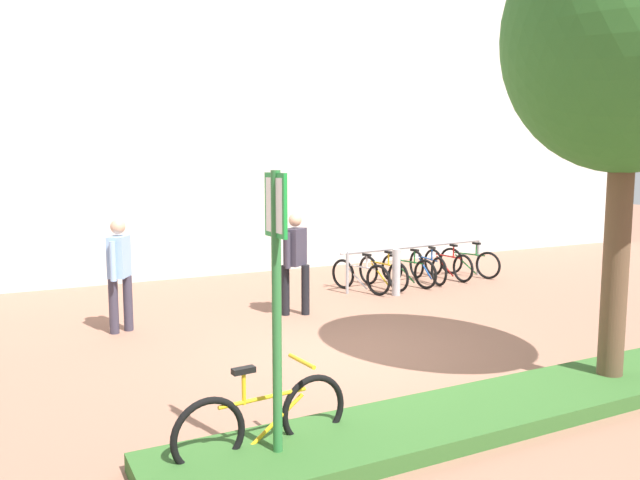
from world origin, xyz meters
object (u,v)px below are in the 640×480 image
(tree_sidewalk, at_px, (629,37))
(bollard_steel, at_px, (396,272))
(person_shirt_blue, at_px, (119,268))
(person_suited_dark, at_px, (295,257))
(bike_rack_cluster, at_px, (418,267))
(parking_sign_post, at_px, (276,278))
(bike_at_sign, at_px, (264,420))

(tree_sidewalk, distance_m, bollard_steel, 6.36)
(person_shirt_blue, distance_m, person_suited_dark, 2.82)
(person_suited_dark, bearing_deg, bike_rack_cluster, 20.67)
(parking_sign_post, height_order, person_shirt_blue, parking_sign_post)
(bike_rack_cluster, bearing_deg, bike_at_sign, -135.07)
(tree_sidewalk, height_order, person_shirt_blue, tree_sidewalk)
(bike_rack_cluster, height_order, person_shirt_blue, person_shirt_blue)
(tree_sidewalk, distance_m, parking_sign_post, 4.73)
(bollard_steel, relative_size, person_shirt_blue, 0.52)
(tree_sidewalk, distance_m, person_shirt_blue, 7.37)
(bike_rack_cluster, xyz_separation_m, person_suited_dark, (-3.46, -1.31, 0.64))
(parking_sign_post, bearing_deg, tree_sidewalk, 0.55)
(bollard_steel, bearing_deg, bike_rack_cluster, 36.24)
(bollard_steel, distance_m, person_suited_dark, 2.50)
(person_shirt_blue, relative_size, person_suited_dark, 1.00)
(person_shirt_blue, xyz_separation_m, person_suited_dark, (2.81, -0.23, 0.00))
(bollard_steel, xyz_separation_m, person_shirt_blue, (-5.20, -0.29, 0.53))
(tree_sidewalk, relative_size, bike_rack_cluster, 1.45)
(bike_rack_cluster, height_order, person_suited_dark, person_suited_dark)
(parking_sign_post, height_order, bike_rack_cluster, parking_sign_post)
(parking_sign_post, xyz_separation_m, person_shirt_blue, (-0.39, 5.05, -0.66))
(bike_rack_cluster, distance_m, bollard_steel, 1.34)
(parking_sign_post, distance_m, person_shirt_blue, 5.11)
(tree_sidewalk, relative_size, bollard_steel, 6.01)
(bollard_steel, bearing_deg, tree_sidewalk, -97.00)
(bike_rack_cluster, bearing_deg, person_shirt_blue, -170.27)
(bike_rack_cluster, height_order, bollard_steel, bollard_steel)
(bike_at_sign, bearing_deg, bollard_steel, 46.57)
(bike_at_sign, xyz_separation_m, bollard_steel, (4.84, 5.11, 0.10))
(bike_rack_cluster, bearing_deg, tree_sidewalk, -105.83)
(bike_at_sign, bearing_deg, tree_sidewalk, -2.61)
(parking_sign_post, xyz_separation_m, bike_rack_cluster, (5.88, 6.13, -1.29))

